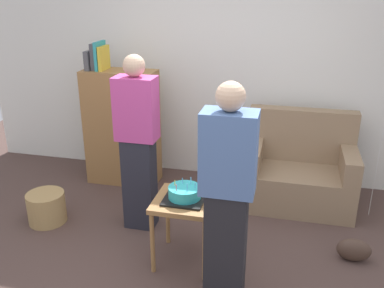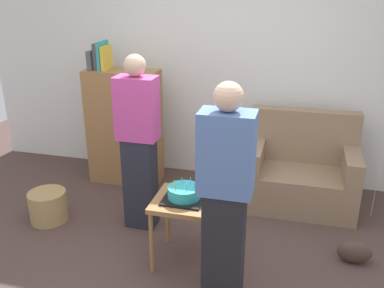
{
  "view_description": "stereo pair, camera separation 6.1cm",
  "coord_description": "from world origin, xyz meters",
  "px_view_note": "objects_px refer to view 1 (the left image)",
  "views": [
    {
      "loc": [
        0.71,
        -2.61,
        2.19
      ],
      "look_at": [
        -0.04,
        0.5,
        0.95
      ],
      "focal_mm": 39.32,
      "sensor_mm": 36.0,
      "label": 1
    },
    {
      "loc": [
        0.77,
        -2.59,
        2.19
      ],
      "look_at": [
        -0.04,
        0.5,
        0.95
      ],
      "focal_mm": 39.32,
      "sensor_mm": 36.0,
      "label": 2
    }
  ],
  "objects_px": {
    "person_blowing_candles": "(138,144)",
    "person_holding_cake": "(227,198)",
    "birthday_cake": "(185,193)",
    "side_table": "(185,208)",
    "handbag": "(354,250)",
    "couch": "(299,172)",
    "bookshelf": "(122,126)",
    "wicker_basket": "(47,208)"
  },
  "relations": [
    {
      "from": "wicker_basket",
      "to": "handbag",
      "type": "xyz_separation_m",
      "value": [
        2.83,
        0.05,
        -0.05
      ]
    },
    {
      "from": "person_blowing_candles",
      "to": "wicker_basket",
      "type": "bearing_deg",
      "value": 171.51
    },
    {
      "from": "couch",
      "to": "handbag",
      "type": "relative_size",
      "value": 3.93
    },
    {
      "from": "couch",
      "to": "side_table",
      "type": "xyz_separation_m",
      "value": [
        -0.9,
        -1.25,
        0.15
      ]
    },
    {
      "from": "birthday_cake",
      "to": "person_holding_cake",
      "type": "bearing_deg",
      "value": -44.19
    },
    {
      "from": "birthday_cake",
      "to": "handbag",
      "type": "bearing_deg",
      "value": 13.15
    },
    {
      "from": "bookshelf",
      "to": "handbag",
      "type": "distance_m",
      "value": 2.7
    },
    {
      "from": "person_blowing_candles",
      "to": "handbag",
      "type": "distance_m",
      "value": 2.05
    },
    {
      "from": "handbag",
      "to": "couch",
      "type": "bearing_deg",
      "value": 116.83
    },
    {
      "from": "person_blowing_candles",
      "to": "couch",
      "type": "bearing_deg",
      "value": 11.16
    },
    {
      "from": "birthday_cake",
      "to": "person_blowing_candles",
      "type": "xyz_separation_m",
      "value": [
        -0.54,
        0.43,
        0.21
      ]
    },
    {
      "from": "person_holding_cake",
      "to": "couch",
      "type": "bearing_deg",
      "value": -83.04
    },
    {
      "from": "side_table",
      "to": "birthday_cake",
      "type": "relative_size",
      "value": 1.8
    },
    {
      "from": "person_blowing_candles",
      "to": "side_table",
      "type": "bearing_deg",
      "value": -57.02
    },
    {
      "from": "couch",
      "to": "bookshelf",
      "type": "bearing_deg",
      "value": 178.18
    },
    {
      "from": "side_table",
      "to": "person_blowing_candles",
      "type": "height_order",
      "value": "person_blowing_candles"
    },
    {
      "from": "side_table",
      "to": "handbag",
      "type": "bearing_deg",
      "value": 13.15
    },
    {
      "from": "bookshelf",
      "to": "side_table",
      "type": "distance_m",
      "value": 1.71
    },
    {
      "from": "bookshelf",
      "to": "birthday_cake",
      "type": "xyz_separation_m",
      "value": [
        1.07,
        -1.32,
        -0.05
      ]
    },
    {
      "from": "birthday_cake",
      "to": "side_table",
      "type": "bearing_deg",
      "value": 102.47
    },
    {
      "from": "side_table",
      "to": "couch",
      "type": "bearing_deg",
      "value": 54.28
    },
    {
      "from": "person_holding_cake",
      "to": "handbag",
      "type": "height_order",
      "value": "person_holding_cake"
    },
    {
      "from": "bookshelf",
      "to": "birthday_cake",
      "type": "height_order",
      "value": "bookshelf"
    },
    {
      "from": "person_holding_cake",
      "to": "wicker_basket",
      "type": "bearing_deg",
      "value": 4.55
    },
    {
      "from": "couch",
      "to": "wicker_basket",
      "type": "bearing_deg",
      "value": -157.45
    },
    {
      "from": "birthday_cake",
      "to": "wicker_basket",
      "type": "xyz_separation_m",
      "value": [
        -1.45,
        0.28,
        -0.47
      ]
    },
    {
      "from": "couch",
      "to": "bookshelf",
      "type": "height_order",
      "value": "bookshelf"
    },
    {
      "from": "person_blowing_candles",
      "to": "wicker_basket",
      "type": "relative_size",
      "value": 4.53
    },
    {
      "from": "side_table",
      "to": "person_blowing_candles",
      "type": "xyz_separation_m",
      "value": [
        -0.54,
        0.43,
        0.34
      ]
    },
    {
      "from": "couch",
      "to": "wicker_basket",
      "type": "distance_m",
      "value": 2.56
    },
    {
      "from": "person_holding_cake",
      "to": "wicker_basket",
      "type": "relative_size",
      "value": 4.53
    },
    {
      "from": "bookshelf",
      "to": "wicker_basket",
      "type": "relative_size",
      "value": 4.45
    },
    {
      "from": "side_table",
      "to": "person_blowing_candles",
      "type": "relative_size",
      "value": 0.35
    },
    {
      "from": "birthday_cake",
      "to": "bookshelf",
      "type": "bearing_deg",
      "value": 129.16
    },
    {
      "from": "person_blowing_candles",
      "to": "person_holding_cake",
      "type": "xyz_separation_m",
      "value": [
        0.94,
        -0.82,
        0.0
      ]
    },
    {
      "from": "birthday_cake",
      "to": "wicker_basket",
      "type": "relative_size",
      "value": 0.89
    },
    {
      "from": "person_blowing_candles",
      "to": "person_holding_cake",
      "type": "height_order",
      "value": "same"
    },
    {
      "from": "side_table",
      "to": "handbag",
      "type": "xyz_separation_m",
      "value": [
        1.37,
        0.32,
        -0.39
      ]
    },
    {
      "from": "wicker_basket",
      "to": "side_table",
      "type": "bearing_deg",
      "value": -10.72
    },
    {
      "from": "person_holding_cake",
      "to": "bookshelf",
      "type": "bearing_deg",
      "value": -25.05
    },
    {
      "from": "person_blowing_candles",
      "to": "person_holding_cake",
      "type": "distance_m",
      "value": 1.24
    },
    {
      "from": "side_table",
      "to": "handbag",
      "type": "distance_m",
      "value": 1.46
    }
  ]
}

